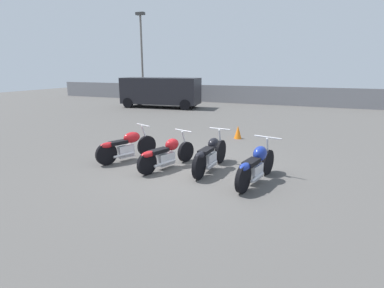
{
  "coord_description": "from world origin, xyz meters",
  "views": [
    {
      "loc": [
        3.08,
        -7.07,
        2.66
      ],
      "look_at": [
        0.0,
        0.23,
        0.65
      ],
      "focal_mm": 28.0,
      "sensor_mm": 36.0,
      "label": 1
    }
  ],
  "objects_px": {
    "light_pole_left": "(142,49)",
    "motorcycle_slot_0": "(127,146)",
    "parked_van": "(161,91)",
    "traffic_cone_near": "(238,132)",
    "motorcycle_slot_1": "(166,154)",
    "motorcycle_slot_3": "(256,165)",
    "motorcycle_slot_2": "(210,155)"
  },
  "relations": [
    {
      "from": "light_pole_left",
      "to": "motorcycle_slot_3",
      "type": "relative_size",
      "value": 3.33
    },
    {
      "from": "motorcycle_slot_3",
      "to": "traffic_cone_near",
      "type": "xyz_separation_m",
      "value": [
        -1.56,
        4.38,
        -0.2
      ]
    },
    {
      "from": "motorcycle_slot_0",
      "to": "light_pole_left",
      "type": "bearing_deg",
      "value": 143.99
    },
    {
      "from": "motorcycle_slot_1",
      "to": "traffic_cone_near",
      "type": "relative_size",
      "value": 3.96
    },
    {
      "from": "motorcycle_slot_1",
      "to": "motorcycle_slot_3",
      "type": "xyz_separation_m",
      "value": [
        2.46,
        -0.15,
        0.04
      ]
    },
    {
      "from": "motorcycle_slot_2",
      "to": "motorcycle_slot_0",
      "type": "bearing_deg",
      "value": -174.95
    },
    {
      "from": "motorcycle_slot_1",
      "to": "traffic_cone_near",
      "type": "bearing_deg",
      "value": 96.27
    },
    {
      "from": "motorcycle_slot_1",
      "to": "motorcycle_slot_0",
      "type": "bearing_deg",
      "value": -169.17
    },
    {
      "from": "motorcycle_slot_0",
      "to": "parked_van",
      "type": "xyz_separation_m",
      "value": [
        -5.03,
        11.29,
        0.7
      ]
    },
    {
      "from": "motorcycle_slot_1",
      "to": "motorcycle_slot_2",
      "type": "relative_size",
      "value": 0.93
    },
    {
      "from": "parked_van",
      "to": "motorcycle_slot_1",
      "type": "bearing_deg",
      "value": -157.0
    },
    {
      "from": "motorcycle_slot_0",
      "to": "traffic_cone_near",
      "type": "xyz_separation_m",
      "value": [
        2.32,
        4.05,
        -0.19
      ]
    },
    {
      "from": "light_pole_left",
      "to": "motorcycle_slot_0",
      "type": "relative_size",
      "value": 3.68
    },
    {
      "from": "light_pole_left",
      "to": "motorcycle_slot_0",
      "type": "distance_m",
      "value": 17.16
    },
    {
      "from": "light_pole_left",
      "to": "motorcycle_slot_2",
      "type": "distance_m",
      "value": 18.49
    },
    {
      "from": "motorcycle_slot_3",
      "to": "traffic_cone_near",
      "type": "relative_size",
      "value": 4.11
    },
    {
      "from": "motorcycle_slot_1",
      "to": "parked_van",
      "type": "distance_m",
      "value": 13.18
    },
    {
      "from": "parked_van",
      "to": "traffic_cone_near",
      "type": "relative_size",
      "value": 10.93
    },
    {
      "from": "light_pole_left",
      "to": "motorcycle_slot_1",
      "type": "relative_size",
      "value": 3.46
    },
    {
      "from": "traffic_cone_near",
      "to": "parked_van",
      "type": "bearing_deg",
      "value": 135.43
    },
    {
      "from": "motorcycle_slot_1",
      "to": "traffic_cone_near",
      "type": "height_order",
      "value": "motorcycle_slot_1"
    },
    {
      "from": "light_pole_left",
      "to": "motorcycle_slot_0",
      "type": "height_order",
      "value": "light_pole_left"
    },
    {
      "from": "motorcycle_slot_0",
      "to": "motorcycle_slot_3",
      "type": "height_order",
      "value": "motorcycle_slot_3"
    },
    {
      "from": "motorcycle_slot_0",
      "to": "traffic_cone_near",
      "type": "distance_m",
      "value": 4.67
    },
    {
      "from": "light_pole_left",
      "to": "traffic_cone_near",
      "type": "bearing_deg",
      "value": -44.17
    },
    {
      "from": "motorcycle_slot_3",
      "to": "traffic_cone_near",
      "type": "distance_m",
      "value": 4.66
    },
    {
      "from": "motorcycle_slot_1",
      "to": "motorcycle_slot_3",
      "type": "bearing_deg",
      "value": 14.85
    },
    {
      "from": "light_pole_left",
      "to": "motorcycle_slot_3",
      "type": "height_order",
      "value": "light_pole_left"
    },
    {
      "from": "motorcycle_slot_2",
      "to": "parked_van",
      "type": "bearing_deg",
      "value": 127.3
    },
    {
      "from": "motorcycle_slot_1",
      "to": "motorcycle_slot_3",
      "type": "height_order",
      "value": "motorcycle_slot_3"
    },
    {
      "from": "motorcycle_slot_2",
      "to": "motorcycle_slot_3",
      "type": "bearing_deg",
      "value": -14.78
    },
    {
      "from": "motorcycle_slot_1",
      "to": "traffic_cone_near",
      "type": "distance_m",
      "value": 4.33
    }
  ]
}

